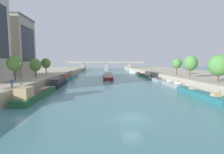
# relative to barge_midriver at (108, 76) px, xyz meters

# --- Properties ---
(ground_plane) EXTENTS (400.00, 400.00, 0.00)m
(ground_plane) POSITION_rel_barge_midriver_xyz_m (1.20, -49.52, -1.00)
(ground_plane) COLOR teal
(quay_left) EXTENTS (36.00, 170.00, 2.58)m
(quay_left) POSITION_rel_barge_midriver_xyz_m (-36.17, 5.48, 0.29)
(quay_left) COLOR #A89E89
(quay_left) RESTS_ON ground
(quay_right) EXTENTS (36.00, 170.00, 2.58)m
(quay_right) POSITION_rel_barge_midriver_xyz_m (38.56, 5.48, 0.29)
(quay_right) COLOR #A89E89
(quay_right) RESTS_ON ground
(barge_midriver) EXTENTS (4.29, 20.68, 3.34)m
(barge_midriver) POSITION_rel_barge_midriver_xyz_m (0.00, 0.00, 0.00)
(barge_midriver) COLOR maroon
(barge_midriver) RESTS_ON ground
(wake_behind_barge) EXTENTS (5.60, 5.91, 0.03)m
(wake_behind_barge) POSITION_rel_barge_midriver_xyz_m (1.15, -13.33, -0.99)
(wake_behind_barge) COLOR silver
(wake_behind_barge) RESTS_ON ground
(moored_boat_left_upstream) EXTENTS (2.84, 16.33, 3.03)m
(moored_boat_left_upstream) POSITION_rel_barge_midriver_xyz_m (-15.82, -37.09, -0.08)
(moored_boat_left_upstream) COLOR #235633
(moored_boat_left_upstream) RESTS_ON ground
(moored_boat_left_downstream) EXTENTS (2.74, 14.72, 2.50)m
(moored_boat_left_downstream) POSITION_rel_barge_midriver_xyz_m (-15.78, -20.46, 0.04)
(moored_boat_left_downstream) COLOR black
(moored_boat_left_downstream) RESTS_ON ground
(moored_boat_left_end) EXTENTS (2.81, 12.12, 2.70)m
(moored_boat_left_end) POSITION_rel_barge_midriver_xyz_m (-16.47, -6.32, -0.20)
(moored_boat_left_end) COLOR #23666B
(moored_boat_left_end) RESTS_ON ground
(moored_boat_left_far) EXTENTS (2.81, 14.54, 3.25)m
(moored_boat_left_far) POSITION_rel_barge_midriver_xyz_m (-16.41, 9.37, -0.02)
(moored_boat_left_far) COLOR gray
(moored_boat_left_far) RESTS_ON ground
(moored_boat_right_downstream) EXTENTS (2.83, 16.05, 2.22)m
(moored_boat_right_downstream) POSITION_rel_barge_midriver_xyz_m (18.13, -37.82, -0.42)
(moored_boat_right_downstream) COLOR #23666B
(moored_boat_right_downstream) RESTS_ON ground
(moored_boat_right_midway) EXTENTS (2.18, 11.45, 2.28)m
(moored_boat_right_midway) POSITION_rel_barge_midriver_xyz_m (18.41, -23.30, -0.38)
(moored_boat_right_midway) COLOR gray
(moored_boat_right_midway) RESTS_ON ground
(moored_boat_right_second) EXTENTS (3.03, 13.01, 2.14)m
(moored_boat_right_second) POSITION_rel_barge_midriver_xyz_m (18.48, -8.54, -0.45)
(moored_boat_right_second) COLOR gray
(moored_boat_right_second) RESTS_ON ground
(moored_boat_right_upstream) EXTENTS (3.10, 14.89, 3.03)m
(moored_boat_right_upstream) POSITION_rel_barge_midriver_xyz_m (18.90, 7.78, -0.11)
(moored_boat_right_upstream) COLOR #235633
(moored_boat_right_upstream) RESTS_ON ground
(moored_boat_right_lone) EXTENTS (2.38, 11.29, 2.17)m
(moored_boat_right_lone) POSITION_rel_barge_midriver_xyz_m (18.71, 23.02, -0.43)
(moored_boat_right_lone) COLOR silver
(moored_boat_right_lone) RESTS_ON ground
(moored_boat_right_end) EXTENTS (2.14, 10.48, 2.30)m
(moored_boat_right_end) POSITION_rel_barge_midriver_xyz_m (18.18, 37.27, -0.36)
(moored_boat_right_end) COLOR silver
(moored_boat_right_end) RESTS_ON ground
(tree_left_nearest) EXTENTS (3.55, 3.55, 6.15)m
(tree_left_nearest) POSITION_rel_barge_midriver_xyz_m (-23.64, -29.56, 5.90)
(tree_left_nearest) COLOR brown
(tree_left_nearest) RESTS_ON quay_left
(tree_left_past_mid) EXTENTS (3.38, 3.38, 5.82)m
(tree_left_past_mid) POSITION_rel_barge_midriver_xyz_m (-23.02, -18.95, 5.39)
(tree_left_past_mid) COLOR brown
(tree_left_past_mid) RESTS_ON quay_left
(tree_left_third) EXTENTS (3.46, 3.46, 6.15)m
(tree_left_third) POSITION_rel_barge_midriver_xyz_m (-24.01, -6.76, 5.79)
(tree_left_third) COLOR brown
(tree_left_third) RESTS_ON quay_left
(tree_right_midway) EXTENTS (4.68, 4.68, 6.48)m
(tree_right_midway) POSITION_rel_barge_midriver_xyz_m (24.89, -33.69, 5.54)
(tree_right_midway) COLOR brown
(tree_right_midway) RESTS_ON quay_right
(tree_right_far) EXTENTS (4.03, 4.03, 6.73)m
(tree_right_far) POSITION_rel_barge_midriver_xyz_m (24.53, -22.36, 5.97)
(tree_right_far) COLOR brown
(tree_right_far) RESTS_ON quay_right
(tree_right_past_mid) EXTENTS (3.34, 3.34, 5.99)m
(tree_right_past_mid) POSITION_rel_barge_midriver_xyz_m (24.71, -13.12, 5.77)
(tree_right_past_mid) COLOR brown
(tree_right_past_mid) RESTS_ON quay_right
(lamppost_left_bank) EXTENTS (0.28, 0.28, 4.51)m
(lamppost_left_bank) POSITION_rel_barge_midriver_xyz_m (-19.53, -35.26, 4.06)
(lamppost_left_bank) COLOR black
(lamppost_left_bank) RESTS_ON quay_left
(building_left_tall) EXTENTS (14.57, 12.19, 20.09)m
(building_left_tall) POSITION_rel_barge_midriver_xyz_m (-35.10, -11.59, 11.64)
(building_left_tall) COLOR #A89989
(building_left_tall) RESTS_ON quay_left
(bridge_far) EXTENTS (62.73, 4.40, 7.79)m
(bridge_far) POSITION_rel_barge_midriver_xyz_m (1.20, 64.04, 3.97)
(bridge_far) COLOR #9E998E
(bridge_far) RESTS_ON ground
(person_on_quay) EXTENTS (0.44, 0.36, 1.63)m
(person_on_quay) POSITION_rel_barge_midriver_xyz_m (-19.42, -38.93, 2.51)
(person_on_quay) COLOR #2D2D38
(person_on_quay) RESTS_ON quay_left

